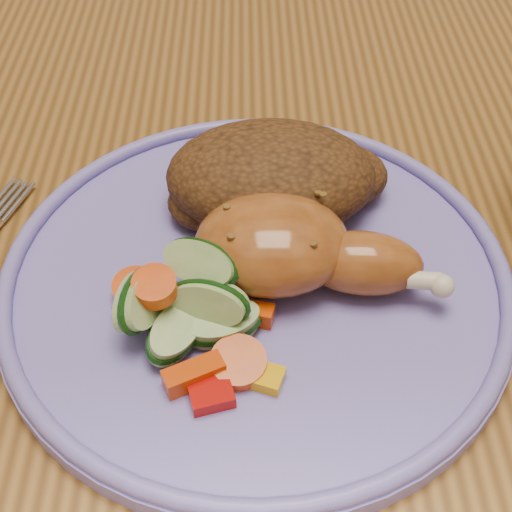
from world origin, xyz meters
name	(u,v)px	position (x,y,z in m)	size (l,w,h in m)	color
dining_table	(337,253)	(0.00, 0.00, 0.67)	(0.90, 1.40, 0.75)	brown
chair_far	(291,45)	(0.00, 0.63, 0.49)	(0.42, 0.42, 0.91)	#4C2D16
plate	(256,280)	(-0.07, -0.11, 0.76)	(0.30, 0.30, 0.01)	#6F65BE
plate_rim	(256,268)	(-0.07, -0.11, 0.77)	(0.30, 0.30, 0.01)	#6F65BE
chicken_leg	(294,248)	(-0.04, -0.11, 0.78)	(0.15, 0.07, 0.05)	#9A5420
rice_pilaf	(275,178)	(-0.05, -0.05, 0.78)	(0.14, 0.10, 0.06)	#4D2D13
vegetable_pile	(186,310)	(-0.10, -0.15, 0.78)	(0.10, 0.11, 0.05)	#A50A05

